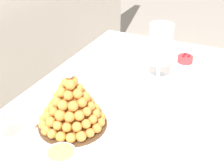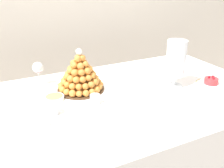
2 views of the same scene
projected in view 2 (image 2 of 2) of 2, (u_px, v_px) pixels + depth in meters
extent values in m
cylinder|color=brown|center=(176.00, 103.00, 2.17)|extent=(0.04, 0.04, 0.76)
cube|color=brown|center=(127.00, 96.00, 1.41)|extent=(1.52, 0.90, 0.02)
cube|color=white|center=(127.00, 94.00, 1.41)|extent=(1.58, 0.96, 0.00)
cube|color=white|center=(95.00, 87.00, 1.86)|extent=(1.58, 0.01, 0.29)
cube|color=white|center=(89.00, 95.00, 1.38)|extent=(0.60, 0.39, 0.01)
cube|color=white|center=(104.00, 109.00, 1.22)|extent=(0.60, 0.01, 0.02)
cube|color=white|center=(77.00, 81.00, 1.54)|extent=(0.60, 0.01, 0.02)
cube|color=white|center=(32.00, 105.00, 1.26)|extent=(0.01, 0.39, 0.02)
cube|color=white|center=(136.00, 84.00, 1.50)|extent=(0.01, 0.39, 0.02)
cylinder|color=white|center=(89.00, 95.00, 1.38)|extent=(0.36, 0.36, 0.00)
cylinder|color=#4C331E|center=(81.00, 89.00, 1.44)|extent=(0.26, 0.26, 0.01)
cone|color=#B66B2D|center=(80.00, 73.00, 1.40)|extent=(0.18, 0.18, 0.19)
sphere|color=orange|center=(98.00, 82.00, 1.47)|extent=(0.04, 0.04, 0.04)
sphere|color=orange|center=(95.00, 80.00, 1.50)|extent=(0.03, 0.03, 0.03)
sphere|color=orange|center=(90.00, 79.00, 1.52)|extent=(0.04, 0.04, 0.04)
sphere|color=orange|center=(85.00, 78.00, 1.53)|extent=(0.04, 0.04, 0.04)
sphere|color=orange|center=(79.00, 78.00, 1.52)|extent=(0.04, 0.04, 0.04)
sphere|color=orange|center=(73.00, 79.00, 1.51)|extent=(0.04, 0.04, 0.04)
sphere|color=orange|center=(68.00, 81.00, 1.49)|extent=(0.04, 0.04, 0.04)
sphere|color=orange|center=(64.00, 83.00, 1.46)|extent=(0.04, 0.04, 0.04)
sphere|color=orange|center=(62.00, 85.00, 1.43)|extent=(0.04, 0.04, 0.04)
sphere|color=orange|center=(61.00, 87.00, 1.40)|extent=(0.04, 0.04, 0.04)
sphere|color=orange|center=(63.00, 90.00, 1.37)|extent=(0.04, 0.04, 0.04)
sphere|color=orange|center=(67.00, 92.00, 1.35)|extent=(0.04, 0.04, 0.04)
sphere|color=orange|center=(73.00, 93.00, 1.33)|extent=(0.04, 0.04, 0.04)
sphere|color=orange|center=(79.00, 94.00, 1.33)|extent=(0.03, 0.03, 0.03)
sphere|color=orange|center=(86.00, 93.00, 1.33)|extent=(0.04, 0.04, 0.04)
sphere|color=orange|center=(92.00, 92.00, 1.35)|extent=(0.03, 0.03, 0.03)
sphere|color=orange|center=(97.00, 90.00, 1.38)|extent=(0.04, 0.04, 0.04)
sphere|color=orange|center=(99.00, 87.00, 1.41)|extent=(0.03, 0.03, 0.03)
sphere|color=orange|center=(100.00, 84.00, 1.44)|extent=(0.04, 0.04, 0.04)
sphere|color=orange|center=(92.00, 76.00, 1.47)|extent=(0.04, 0.04, 0.04)
sphere|color=orange|center=(88.00, 75.00, 1.49)|extent=(0.04, 0.04, 0.04)
sphere|color=orange|center=(82.00, 74.00, 1.50)|extent=(0.03, 0.03, 0.03)
sphere|color=orange|center=(76.00, 74.00, 1.49)|extent=(0.04, 0.04, 0.04)
sphere|color=orange|center=(70.00, 76.00, 1.47)|extent=(0.04, 0.04, 0.04)
sphere|color=orange|center=(66.00, 78.00, 1.44)|extent=(0.04, 0.04, 0.04)
sphere|color=orange|center=(64.00, 80.00, 1.41)|extent=(0.04, 0.04, 0.04)
sphere|color=orange|center=(64.00, 83.00, 1.38)|extent=(0.03, 0.03, 0.03)
sphere|color=orange|center=(67.00, 85.00, 1.36)|extent=(0.03, 0.03, 0.03)
sphere|color=orange|center=(72.00, 86.00, 1.34)|extent=(0.04, 0.04, 0.04)
sphere|color=orange|center=(79.00, 87.00, 1.33)|extent=(0.04, 0.04, 0.04)
sphere|color=orange|center=(85.00, 86.00, 1.34)|extent=(0.03, 0.03, 0.03)
sphere|color=orange|center=(91.00, 85.00, 1.36)|extent=(0.04, 0.04, 0.04)
sphere|color=orange|center=(95.00, 82.00, 1.38)|extent=(0.04, 0.04, 0.04)
sphere|color=orange|center=(97.00, 80.00, 1.42)|extent=(0.03, 0.03, 0.03)
sphere|color=orange|center=(96.00, 78.00, 1.45)|extent=(0.04, 0.04, 0.04)
sphere|color=orange|center=(86.00, 70.00, 1.46)|extent=(0.04, 0.04, 0.04)
sphere|color=orange|center=(81.00, 70.00, 1.47)|extent=(0.03, 0.03, 0.03)
sphere|color=orange|center=(75.00, 71.00, 1.46)|extent=(0.03, 0.03, 0.03)
sphere|color=orange|center=(70.00, 73.00, 1.44)|extent=(0.03, 0.03, 0.03)
sphere|color=orange|center=(67.00, 74.00, 1.40)|extent=(0.03, 0.03, 0.03)
sphere|color=orange|center=(67.00, 77.00, 1.37)|extent=(0.04, 0.04, 0.04)
sphere|color=orange|center=(71.00, 79.00, 1.35)|extent=(0.04, 0.04, 0.04)
sphere|color=orange|center=(76.00, 80.00, 1.34)|extent=(0.04, 0.04, 0.04)
sphere|color=orange|center=(83.00, 80.00, 1.34)|extent=(0.03, 0.03, 0.03)
sphere|color=orange|center=(88.00, 78.00, 1.36)|extent=(0.03, 0.03, 0.03)
sphere|color=orange|center=(92.00, 76.00, 1.38)|extent=(0.04, 0.04, 0.04)
sphere|color=orange|center=(93.00, 74.00, 1.41)|extent=(0.03, 0.03, 0.03)
sphere|color=orange|center=(91.00, 72.00, 1.44)|extent=(0.04, 0.04, 0.04)
sphere|color=orange|center=(81.00, 66.00, 1.44)|extent=(0.04, 0.04, 0.04)
sphere|color=orange|center=(75.00, 67.00, 1.43)|extent=(0.04, 0.04, 0.04)
sphere|color=orange|center=(71.00, 69.00, 1.40)|extent=(0.04, 0.04, 0.04)
sphere|color=orange|center=(71.00, 71.00, 1.37)|extent=(0.04, 0.04, 0.04)
sphere|color=orange|center=(75.00, 73.00, 1.35)|extent=(0.04, 0.04, 0.04)
sphere|color=orange|center=(81.00, 73.00, 1.34)|extent=(0.04, 0.04, 0.04)
sphere|color=orange|center=(87.00, 71.00, 1.36)|extent=(0.04, 0.04, 0.04)
sphere|color=orange|center=(89.00, 69.00, 1.39)|extent=(0.04, 0.04, 0.04)
sphere|color=orange|center=(87.00, 67.00, 1.42)|extent=(0.04, 0.04, 0.04)
sphere|color=orange|center=(78.00, 62.00, 1.41)|extent=(0.04, 0.04, 0.04)
sphere|color=orange|center=(74.00, 63.00, 1.38)|extent=(0.04, 0.04, 0.04)
sphere|color=orange|center=(75.00, 65.00, 1.35)|extent=(0.03, 0.03, 0.03)
sphere|color=orange|center=(81.00, 66.00, 1.35)|extent=(0.04, 0.04, 0.04)
sphere|color=orange|center=(85.00, 64.00, 1.37)|extent=(0.03, 0.03, 0.03)
sphere|color=orange|center=(84.00, 63.00, 1.40)|extent=(0.04, 0.04, 0.04)
sphere|color=orange|center=(78.00, 58.00, 1.37)|extent=(0.03, 0.03, 0.03)
sphere|color=orange|center=(78.00, 59.00, 1.35)|extent=(0.04, 0.04, 0.04)
sphere|color=orange|center=(82.00, 58.00, 1.37)|extent=(0.04, 0.04, 0.04)
sphere|color=white|center=(79.00, 52.00, 1.35)|extent=(0.03, 0.03, 0.03)
cylinder|color=silver|center=(52.00, 109.00, 1.18)|extent=(0.06, 0.06, 0.05)
cylinder|color=brown|center=(52.00, 112.00, 1.19)|extent=(0.06, 0.06, 0.02)
cylinder|color=#8C603D|center=(52.00, 108.00, 1.18)|extent=(0.06, 0.06, 0.02)
sphere|color=brown|center=(50.00, 106.00, 1.18)|extent=(0.02, 0.02, 0.02)
cylinder|color=silver|center=(95.00, 99.00, 1.28)|extent=(0.05, 0.05, 0.05)
cylinder|color=brown|center=(95.00, 101.00, 1.29)|extent=(0.05, 0.05, 0.02)
cylinder|color=#8C603D|center=(95.00, 98.00, 1.28)|extent=(0.05, 0.05, 0.01)
sphere|color=brown|center=(95.00, 97.00, 1.27)|extent=(0.01, 0.01, 0.01)
cylinder|color=silver|center=(134.00, 90.00, 1.38)|extent=(0.05, 0.05, 0.05)
cylinder|color=#F4EAC6|center=(134.00, 92.00, 1.38)|extent=(0.05, 0.05, 0.02)
cylinder|color=white|center=(134.00, 89.00, 1.38)|extent=(0.05, 0.05, 0.01)
sphere|color=brown|center=(133.00, 87.00, 1.38)|extent=(0.02, 0.02, 0.02)
cylinder|color=white|center=(54.00, 98.00, 1.32)|extent=(0.10, 0.10, 0.02)
cylinder|color=#F2CC59|center=(54.00, 96.00, 1.32)|extent=(0.09, 0.09, 0.00)
cylinder|color=white|center=(173.00, 85.00, 1.50)|extent=(0.10, 0.10, 0.01)
cylinder|color=white|center=(174.00, 79.00, 1.49)|extent=(0.02, 0.02, 0.08)
cylinder|color=white|center=(176.00, 57.00, 1.43)|extent=(0.11, 0.11, 0.19)
cylinder|color=#72B2E0|center=(176.00, 70.00, 1.47)|extent=(0.05, 0.04, 0.05)
cylinder|color=#72B2E0|center=(170.00, 70.00, 1.47)|extent=(0.04, 0.04, 0.03)
cylinder|color=#D199D8|center=(176.00, 71.00, 1.45)|extent=(0.05, 0.04, 0.04)
cylinder|color=#9ED860|center=(176.00, 67.00, 1.47)|extent=(0.04, 0.04, 0.03)
cylinder|color=#F9A54C|center=(170.00, 67.00, 1.46)|extent=(0.04, 0.04, 0.04)
cylinder|color=#E54C47|center=(177.00, 69.00, 1.44)|extent=(0.06, 0.04, 0.06)
cylinder|color=yellow|center=(175.00, 64.00, 1.46)|extent=(0.05, 0.04, 0.04)
cylinder|color=#F9A54C|center=(170.00, 64.00, 1.45)|extent=(0.05, 0.04, 0.04)
cylinder|color=#D199D8|center=(176.00, 66.00, 1.42)|extent=(0.05, 0.03, 0.05)
cylinder|color=#9ED860|center=(180.00, 64.00, 1.45)|extent=(0.05, 0.04, 0.05)
cylinder|color=#F9A54C|center=(173.00, 61.00, 1.45)|extent=(0.05, 0.04, 0.04)
cylinder|color=brown|center=(173.00, 62.00, 1.44)|extent=(0.04, 0.04, 0.04)
cylinder|color=#9ED860|center=(180.00, 62.00, 1.42)|extent=(0.05, 0.04, 0.05)
cylinder|color=#F9A54C|center=(177.00, 61.00, 1.45)|extent=(0.04, 0.04, 0.04)
cylinder|color=#D199D8|center=(173.00, 58.00, 1.44)|extent=(0.05, 0.04, 0.05)
cylinder|color=yellow|center=(175.00, 60.00, 1.42)|extent=(0.04, 0.04, 0.03)
cylinder|color=#9ED860|center=(180.00, 59.00, 1.43)|extent=(0.04, 0.04, 0.02)
cylinder|color=yellow|center=(175.00, 57.00, 1.46)|extent=(0.04, 0.04, 0.04)
cylinder|color=#D199D8|center=(172.00, 55.00, 1.43)|extent=(0.05, 0.04, 0.05)
cylinder|color=pink|center=(178.00, 56.00, 1.41)|extent=(0.04, 0.04, 0.02)
cylinder|color=yellow|center=(180.00, 55.00, 1.43)|extent=(0.05, 0.04, 0.04)
cylinder|color=yellow|center=(175.00, 55.00, 1.44)|extent=(0.05, 0.04, 0.04)
cylinder|color=#9ED860|center=(176.00, 53.00, 1.40)|extent=(0.05, 0.04, 0.05)
cylinder|color=pink|center=(182.00, 52.00, 1.43)|extent=(0.06, 0.04, 0.06)
cylinder|color=#D199D8|center=(174.00, 52.00, 1.44)|extent=(0.05, 0.04, 0.04)
cylinder|color=yellow|center=(177.00, 50.00, 1.40)|extent=(0.05, 0.04, 0.03)
cylinder|color=pink|center=(182.00, 50.00, 1.41)|extent=(0.04, 0.04, 0.03)
cylinder|color=pink|center=(175.00, 48.00, 1.44)|extent=(0.05, 0.04, 0.05)
cylinder|color=brown|center=(172.00, 49.00, 1.41)|extent=(0.05, 0.04, 0.05)
cylinder|color=white|center=(211.00, 84.00, 1.52)|extent=(0.18, 0.18, 0.01)
torus|color=gold|center=(211.00, 84.00, 1.52)|extent=(0.17, 0.17, 0.00)
cylinder|color=red|center=(211.00, 81.00, 1.52)|extent=(0.08, 0.08, 0.04)
sphere|color=#A51923|center=(213.00, 76.00, 1.52)|extent=(0.01, 0.01, 0.01)
sphere|color=#A51923|center=(209.00, 77.00, 1.51)|extent=(0.01, 0.01, 0.01)
sphere|color=#A51923|center=(214.00, 78.00, 1.49)|extent=(0.01, 0.01, 0.01)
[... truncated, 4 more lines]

